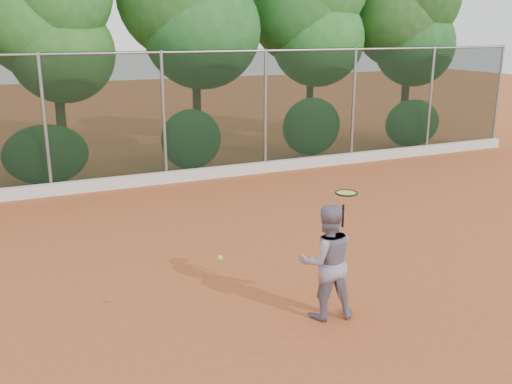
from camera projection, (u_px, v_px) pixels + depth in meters
name	position (u px, v px, depth m)	size (l,w,h in m)	color
ground	(280.00, 278.00, 9.55)	(80.00, 80.00, 0.00)	#A55027
concrete_curb	(168.00, 177.00, 15.49)	(24.00, 0.20, 0.30)	silver
tennis_player	(326.00, 261.00, 8.08)	(0.83, 0.64, 1.70)	gray
chainlink_fence	(164.00, 114.00, 15.18)	(24.09, 0.09, 3.50)	black
foliage_backdrop	(122.00, 15.00, 16.00)	(23.70, 3.63, 7.55)	#402718
tennis_racket	(346.00, 196.00, 7.89)	(0.36, 0.36, 0.53)	black
tennis_ball_in_flight	(220.00, 258.00, 7.07)	(0.07, 0.07, 0.07)	#AFC92D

